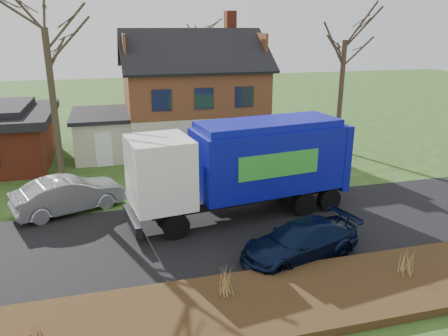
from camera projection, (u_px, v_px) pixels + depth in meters
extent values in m
plane|color=#284617|center=(212.00, 234.00, 18.17)|extent=(120.00, 120.00, 0.00)
cube|color=black|center=(212.00, 234.00, 18.16)|extent=(80.00, 7.00, 0.02)
cube|color=black|center=(252.00, 306.00, 13.25)|extent=(80.00, 3.50, 0.30)
cube|color=beige|center=(193.00, 128.00, 31.10)|extent=(9.00, 7.50, 2.70)
cube|color=#512617|center=(192.00, 89.00, 30.24)|extent=(9.00, 7.50, 2.80)
cube|color=maroon|center=(230.00, 23.00, 30.55)|extent=(0.70, 0.90, 1.60)
cube|color=beige|center=(103.00, 135.00, 29.13)|extent=(3.50, 5.50, 2.60)
cube|color=black|center=(102.00, 114.00, 28.69)|extent=(3.90, 5.90, 0.24)
cylinder|color=black|center=(176.00, 226.00, 17.64)|extent=(1.14, 0.52, 1.10)
cylinder|color=black|center=(162.00, 206.00, 19.59)|extent=(1.14, 0.52, 1.10)
cylinder|color=black|center=(304.00, 204.00, 19.86)|extent=(1.14, 0.52, 1.10)
cylinder|color=black|center=(279.00, 188.00, 21.81)|extent=(1.14, 0.52, 1.10)
cylinder|color=black|center=(329.00, 199.00, 20.37)|extent=(1.14, 0.52, 1.10)
cylinder|color=black|center=(303.00, 184.00, 22.32)|extent=(1.14, 0.52, 1.10)
cube|color=black|center=(247.00, 195.00, 19.87)|extent=(9.21, 2.50, 0.37)
cube|color=white|center=(160.00, 172.00, 17.90)|extent=(2.78, 2.96, 2.86)
cube|color=black|center=(131.00, 172.00, 17.42)|extent=(0.40, 2.32, 0.95)
cube|color=black|center=(132.00, 221.00, 18.04)|extent=(0.62, 2.66, 0.48)
cube|color=#0C1091|center=(268.00, 158.00, 19.73)|extent=(6.98, 3.53, 2.86)
cube|color=#0C1091|center=(269.00, 124.00, 19.24)|extent=(6.62, 3.17, 0.32)
cube|color=#0C1091|center=(331.00, 153.00, 21.03)|extent=(0.73, 2.73, 3.08)
cube|color=green|center=(279.00, 165.00, 18.46)|extent=(3.79, 0.56, 1.06)
cube|color=green|center=(251.00, 149.00, 20.82)|extent=(3.79, 0.56, 1.06)
imported|color=#A5A7AD|center=(69.00, 194.00, 20.20)|extent=(5.29, 3.40, 1.65)
imported|color=black|center=(300.00, 241.00, 16.12)|extent=(5.05, 3.04, 1.37)
cylinder|color=#3B3323|center=(54.00, 110.00, 22.55)|extent=(0.34, 0.34, 8.20)
cylinder|color=#423028|center=(340.00, 97.00, 29.34)|extent=(0.34, 0.34, 7.40)
cylinder|color=#423327|center=(199.00, 78.00, 39.05)|extent=(0.29, 0.29, 7.66)
cone|color=tan|center=(33.00, 321.00, 11.67)|extent=(0.04, 0.04, 0.86)
cone|color=tan|center=(27.00, 322.00, 11.63)|extent=(0.04, 0.04, 0.86)
cone|color=tan|center=(39.00, 321.00, 11.70)|extent=(0.04, 0.04, 0.86)
cone|color=tan|center=(33.00, 319.00, 11.77)|extent=(0.04, 0.04, 0.86)
cone|color=tan|center=(32.00, 324.00, 11.56)|extent=(0.04, 0.04, 0.86)
cone|color=#AC8D4C|center=(226.00, 281.00, 13.40)|extent=(0.04, 0.04, 0.98)
cone|color=#AC8D4C|center=(221.00, 282.00, 13.36)|extent=(0.04, 0.04, 0.98)
cone|color=#AC8D4C|center=(231.00, 280.00, 13.44)|extent=(0.04, 0.04, 0.98)
cone|color=#AC8D4C|center=(225.00, 279.00, 13.51)|extent=(0.04, 0.04, 0.98)
cone|color=#AC8D4C|center=(227.00, 283.00, 13.29)|extent=(0.04, 0.04, 0.98)
cone|color=tan|center=(408.00, 262.00, 14.58)|extent=(0.04, 0.04, 0.87)
cone|color=tan|center=(404.00, 263.00, 14.54)|extent=(0.04, 0.04, 0.87)
cone|color=tan|center=(412.00, 262.00, 14.62)|extent=(0.04, 0.04, 0.87)
cone|color=tan|center=(406.00, 260.00, 14.69)|extent=(0.04, 0.04, 0.87)
cone|color=tan|center=(410.00, 264.00, 14.47)|extent=(0.04, 0.04, 0.87)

